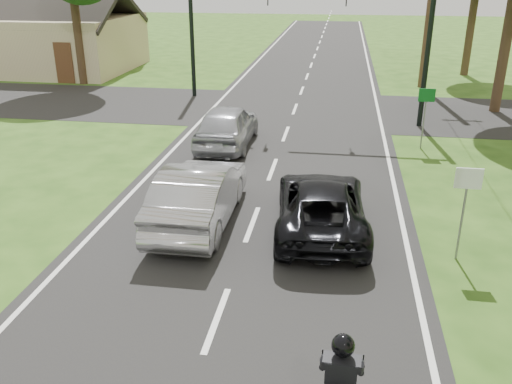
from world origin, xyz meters
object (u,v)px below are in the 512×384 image
traffic_signal (381,18)px  sign_white (467,192)px  silver_sedan (199,194)px  dark_suv (321,205)px  silver_suv (227,125)px  sign_green (426,104)px

traffic_signal → sign_white: (1.36, -11.02, -2.54)m
silver_sedan → traffic_signal: 11.59m
dark_suv → traffic_signal: (1.65, 10.00, 3.50)m
dark_suv → silver_suv: size_ratio=1.03×
silver_sedan → sign_white: sign_white is taller
dark_suv → sign_green: size_ratio=2.13×
silver_sedan → traffic_signal: size_ratio=0.72×
silver_suv → dark_suv: bearing=119.9°
silver_suv → sign_green: bearing=-173.7°
traffic_signal → sign_green: bearing=-62.6°
silver_sedan → sign_green: size_ratio=2.16×
traffic_signal → sign_white: size_ratio=3.00×
sign_green → silver_suv: bearing=-173.5°
dark_suv → sign_green: bearing=-118.7°
traffic_signal → sign_white: traffic_signal is taller
silver_sedan → silver_suv: 6.30m
dark_suv → silver_sedan: silver_sedan is taller
silver_sedan → sign_white: 6.15m
silver_suv → sign_white: sign_white is taller
sign_white → sign_green: 8.00m
silver_suv → sign_white: 9.83m
dark_suv → traffic_signal: bearing=-103.3°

